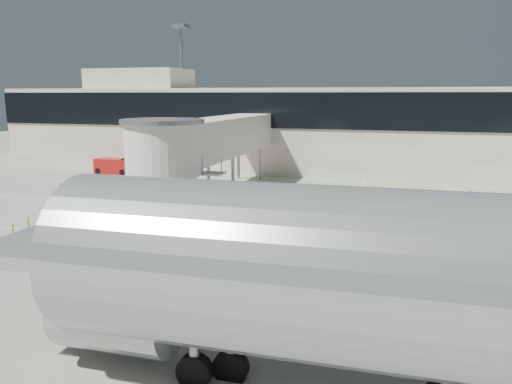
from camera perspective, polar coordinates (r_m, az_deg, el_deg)
ground at (r=23.27m, az=-8.24°, el=-7.60°), size 140.00×140.00×0.00m
lane_markings at (r=31.82m, az=-2.14°, el=-2.37°), size 40.00×30.00×0.02m
terminal at (r=50.89m, az=5.90°, el=7.31°), size 64.00×12.11×15.20m
jet_bridge at (r=35.01m, az=-5.74°, el=5.91°), size 5.70×20.40×6.03m
baggage_tug at (r=25.34m, az=-3.86°, el=-4.60°), size 2.56×1.90×1.57m
suitcase_cart at (r=27.14m, az=7.02°, el=-3.73°), size 3.54×2.12×1.36m
box_cart_near at (r=23.63m, az=-5.96°, el=-5.98°), size 3.37×2.27×1.31m
box_cart_far at (r=25.88m, az=-22.04°, el=-5.10°), size 3.92×2.25×1.50m
ground_worker at (r=20.57m, az=-18.02°, el=-8.00°), size 0.71×0.54×1.75m
minivan at (r=32.21m, az=20.84°, el=-1.20°), size 3.32×4.53×1.60m
belt_loader at (r=49.31m, az=-15.87°, el=2.86°), size 3.89×1.63×1.86m
aircraft at (r=12.31m, az=21.55°, el=-10.20°), size 21.83×4.79×5.47m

